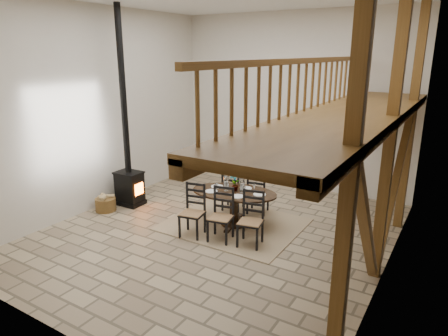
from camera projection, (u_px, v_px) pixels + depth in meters
The scene contains 7 objects.
ground at pixel (218, 232), 8.95m from camera, with size 8.00×8.00×0.00m, color tan.
room_shell at pixel (270, 100), 7.51m from camera, with size 7.02×8.02×5.01m.
rug at pixel (234, 224), 9.34m from camera, with size 3.00×2.50×0.02m, color tan.
dining_table at pixel (232, 209), 9.11m from camera, with size 2.19×2.46×1.28m.
wood_stove at pixel (128, 164), 10.30m from camera, with size 0.71×0.55×5.00m.
log_basket at pixel (106, 204), 10.12m from camera, with size 0.51×0.51×0.42m.
log_stack at pixel (134, 190), 11.16m from camera, with size 0.39×0.29×0.37m.
Camera 1 is at (4.42, -6.90, 3.88)m, focal length 32.00 mm.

